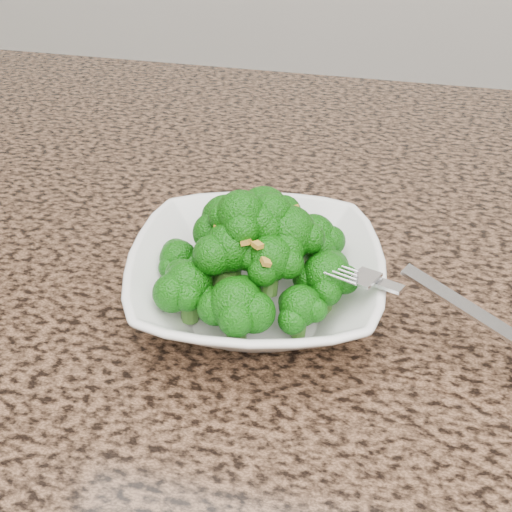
# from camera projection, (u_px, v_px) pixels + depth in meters

# --- Properties ---
(granite_counter) EXTENTS (1.64, 1.04, 0.03)m
(granite_counter) POSITION_uv_depth(u_px,v_px,m) (295.00, 294.00, 0.58)
(granite_counter) COLOR brown
(granite_counter) RESTS_ON cabinet
(bowl) EXTENTS (0.24, 0.24, 0.05)m
(bowl) POSITION_uv_depth(u_px,v_px,m) (256.00, 280.00, 0.53)
(bowl) COLOR white
(bowl) RESTS_ON granite_counter
(broccoli_pile) EXTENTS (0.18, 0.18, 0.07)m
(broccoli_pile) POSITION_uv_depth(u_px,v_px,m) (256.00, 216.00, 0.50)
(broccoli_pile) COLOR #12640B
(broccoli_pile) RESTS_ON bowl
(garlic_topping) EXTENTS (0.11, 0.11, 0.01)m
(garlic_topping) POSITION_uv_depth(u_px,v_px,m) (256.00, 171.00, 0.47)
(garlic_topping) COLOR gold
(garlic_topping) RESTS_ON broccoli_pile
(fork) EXTENTS (0.17, 0.10, 0.01)m
(fork) POSITION_uv_depth(u_px,v_px,m) (394.00, 286.00, 0.47)
(fork) COLOR silver
(fork) RESTS_ON bowl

